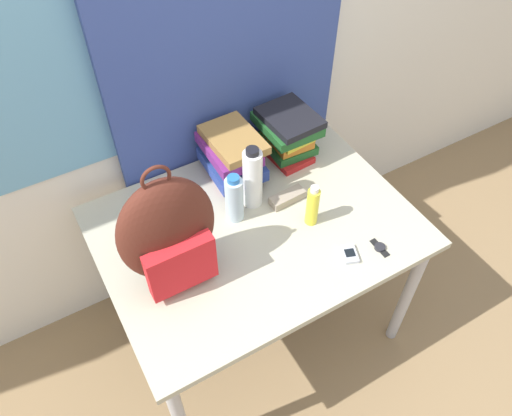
# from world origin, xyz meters

# --- Properties ---
(ground_plane) EXTENTS (12.00, 12.00, 0.00)m
(ground_plane) POSITION_xyz_m (0.00, 0.00, 0.00)
(ground_plane) COLOR #8C704C
(wall_back) EXTENTS (6.00, 0.06, 2.50)m
(wall_back) POSITION_xyz_m (-0.00, 0.98, 1.25)
(wall_back) COLOR silver
(wall_back) RESTS_ON ground_plane
(curtain_blue) EXTENTS (1.02, 0.04, 2.50)m
(curtain_blue) POSITION_xyz_m (0.15, 0.92, 1.25)
(curtain_blue) COLOR #384C93
(curtain_blue) RESTS_ON ground_plane
(desk) EXTENTS (1.20, 0.89, 0.76)m
(desk) POSITION_xyz_m (0.00, 0.45, 0.68)
(desk) COLOR #B7B299
(desk) RESTS_ON ground_plane
(backpack) EXTENTS (0.34, 0.19, 0.51)m
(backpack) POSITION_xyz_m (-0.36, 0.40, 0.98)
(backpack) COLOR #512319
(backpack) RESTS_ON desk
(book_stack_left) EXTENTS (0.22, 0.28, 0.21)m
(book_stack_left) POSITION_xyz_m (0.05, 0.74, 0.87)
(book_stack_left) COLOR #6B2370
(book_stack_left) RESTS_ON desk
(book_stack_center) EXTENTS (0.22, 0.27, 0.21)m
(book_stack_center) POSITION_xyz_m (0.32, 0.74, 0.88)
(book_stack_center) COLOR red
(book_stack_center) RESTS_ON desk
(water_bottle) EXTENTS (0.07, 0.07, 0.22)m
(water_bottle) POSITION_xyz_m (-0.05, 0.53, 0.87)
(water_bottle) COLOR silver
(water_bottle) RESTS_ON desk
(sports_bottle) EXTENTS (0.08, 0.08, 0.28)m
(sports_bottle) POSITION_xyz_m (0.05, 0.56, 0.90)
(sports_bottle) COLOR white
(sports_bottle) RESTS_ON desk
(sunscreen_bottle) EXTENTS (0.05, 0.05, 0.19)m
(sunscreen_bottle) POSITION_xyz_m (0.20, 0.36, 0.85)
(sunscreen_bottle) COLOR yellow
(sunscreen_bottle) RESTS_ON desk
(cell_phone) EXTENTS (0.08, 0.09, 0.02)m
(cell_phone) POSITION_xyz_m (0.23, 0.15, 0.77)
(cell_phone) COLOR #B7BCC6
(cell_phone) RESTS_ON desk
(sunglasses_case) EXTENTS (0.15, 0.06, 0.04)m
(sunglasses_case) POSITION_xyz_m (0.17, 0.50, 0.78)
(sunglasses_case) COLOR gray
(sunglasses_case) RESTS_ON desk
(wristwatch) EXTENTS (0.04, 0.09, 0.01)m
(wristwatch) POSITION_xyz_m (0.35, 0.12, 0.77)
(wristwatch) COLOR black
(wristwatch) RESTS_ON desk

